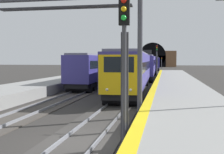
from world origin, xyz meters
The scene contains 11 objects.
ground_plane centered at (0.00, 0.00, 0.00)m, with size 320.00×320.00×0.00m, color #302D2B.
platform_right centered at (0.00, -4.59, 0.46)m, with size 112.00×4.99×0.93m, color gray.
platform_right_edge_strip centered at (0.00, -2.34, 0.93)m, with size 112.00×0.50×0.01m, color yellow.
track_main_line centered at (0.00, 0.00, 0.04)m, with size 160.00×3.07×0.21m.
train_main_approaching centered at (49.05, 0.00, 2.32)m, with size 81.68×3.40×4.97m.
train_adjacent_platform centered at (36.08, 5.08, 2.27)m, with size 41.51×2.90×4.86m.
railway_signal_near centered at (-0.51, -1.84, 3.36)m, with size 0.39×0.38×5.59m.
railway_signal_mid centered at (37.63, -1.84, 3.48)m, with size 0.39×0.38×5.80m.
railway_signal_far centered at (95.85, -1.84, 2.55)m, with size 0.39×0.38×4.27m.
overhead_signal_gantry centered at (5.26, 2.54, 5.42)m, with size 0.70×9.14×7.12m.
tunnel_portal centered at (121.18, 2.54, 3.69)m, with size 2.78×21.24×11.90m.
Camera 1 is at (-10.60, -3.29, 3.32)m, focal length 45.70 mm.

